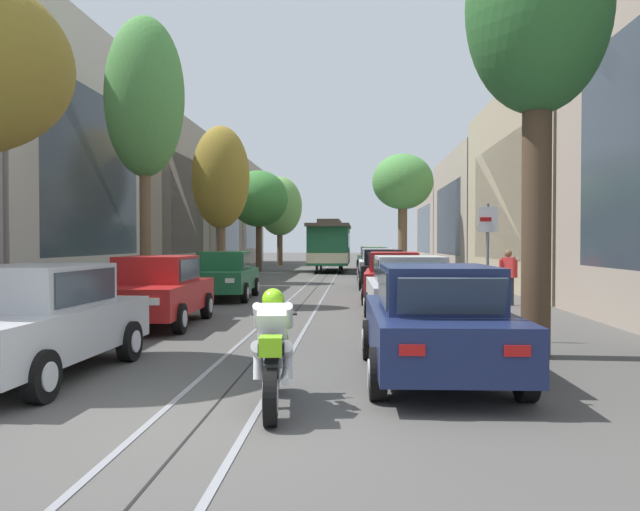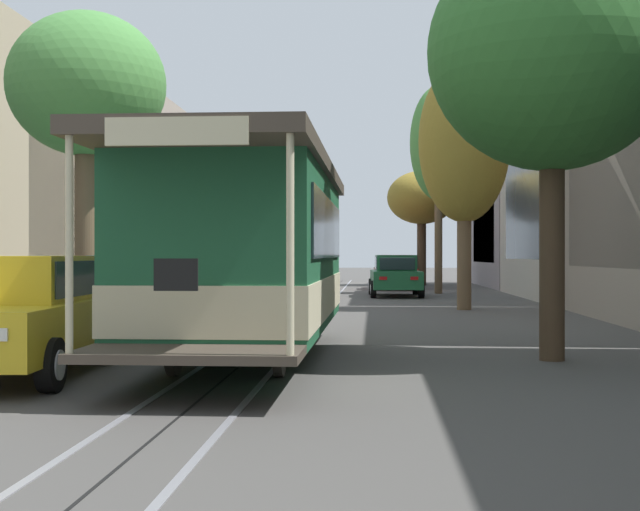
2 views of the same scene
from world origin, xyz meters
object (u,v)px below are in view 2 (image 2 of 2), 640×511
Objects in this scene: parked_car_green_mid_left at (395,275)px; street_tree_kerb_left_second at (438,145)px; parked_car_black_fourth_right at (231,279)px; pedestrian_on_left_pavement at (175,271)px; parked_car_red_second_left at (395,272)px; parked_car_teal_sixth_right at (138,295)px; motorcycle_with_rider at (326,272)px; parked_car_white_fifth_right at (198,285)px; parked_car_silver_near_left at (392,270)px; cable_car_trolley at (250,250)px; street_sign_post at (250,254)px; parked_car_navy_near_right at (285,270)px; street_tree_kerb_right_near at (245,176)px; street_tree_kerb_right_second at (87,89)px; parked_car_silver_second_right at (270,272)px; street_tree_kerb_left_fourth at (552,52)px; street_tree_kerb_left_near at (422,199)px; parked_car_red_mid_right at (252,275)px; parked_car_yellow_far_right at (19,315)px; street_tree_kerb_left_mid at (464,144)px.

street_tree_kerb_left_second is (-1.83, -2.49, 5.30)m from parked_car_green_mid_left.
parked_car_black_fourth_right is 2.61× the size of pedestrian_on_left_pavement.
pedestrian_on_left_pavement reaches higher than parked_car_red_second_left.
parked_car_teal_sixth_right reaches higher than motorcycle_with_rider.
parked_car_white_fifth_right is 2.19× the size of motorcycle_with_rider.
street_tree_kerb_left_second is at bearing 115.05° from motorcycle_with_rider.
parked_car_silver_near_left is 32.17m from cable_car_trolley.
cable_car_trolley is at bearing 98.28° from street_sign_post.
parked_car_navy_near_right is 0.58× the size of street_tree_kerb_right_near.
parked_car_red_second_left is 2.21× the size of motorcycle_with_rider.
parked_car_green_mid_left is 16.94m from street_tree_kerb_right_second.
parked_car_green_mid_left is at bearing -97.93° from cable_car_trolley.
parked_car_silver_second_right is 0.58× the size of street_tree_kerb_right_near.
street_tree_kerb_left_fourth is at bearing 93.04° from parked_car_silver_near_left.
street_tree_kerb_left_near is 2.99× the size of motorcycle_with_rider.
pedestrian_on_left_pavement is at bearing -63.29° from street_tree_kerb_left_fourth.
parked_car_teal_sixth_right is 18.31m from pedestrian_on_left_pavement.
parked_car_navy_near_right is at bearing -89.95° from parked_car_black_fourth_right.
parked_car_green_mid_left is 14.17m from motorcycle_with_rider.
street_tree_kerb_right_near reaches higher than pedestrian_on_left_pavement.
parked_car_silver_second_right is 5.66m from pedestrian_on_left_pavement.
street_tree_kerb_right_near is at bearing -25.66° from parked_car_red_second_left.
parked_car_red_second_left is 5.78m from parked_car_silver_second_right.
street_sign_post is (7.04, 3.59, 0.84)m from parked_car_silver_near_left.
parked_car_red_second_left is 1.01× the size of parked_car_black_fourth_right.
street_sign_post is (-0.46, 1.60, -3.95)m from street_tree_kerb_right_near.
street_tree_kerb_right_near is 1.10× the size of street_tree_kerb_right_second.
parked_car_red_second_left is (-0.01, 5.60, 0.00)m from parked_car_silver_near_left.
parked_car_green_mid_left is 0.68× the size of street_tree_kerb_left_fourth.
parked_car_red_mid_right is 16.91m from parked_car_teal_sixth_right.
street_tree_kerb_right_second is (1.40, 15.42, 4.37)m from parked_car_red_mid_right.
parked_car_red_second_left is 6.69m from parked_car_green_mid_left.
parked_car_teal_sixth_right is 20.83m from street_tree_kerb_left_second.
street_tree_kerb_right_second is at bearing 89.72° from street_sign_post.
motorcycle_with_rider is (-2.08, -35.62, -0.15)m from parked_car_yellow_far_right.
street_tree_kerb_left_fourth reaches higher than street_sign_post.
cable_car_trolley is (-2.76, 31.74, 0.86)m from parked_car_navy_near_right.
motorcycle_with_rider is at bearing -94.77° from parked_car_white_fifth_right.
parked_car_silver_near_left is at bearing 157.86° from motorcycle_with_rider.
parked_car_red_second_left is at bearing 117.02° from motorcycle_with_rider.
street_tree_kerb_left_second reaches higher than parked_car_silver_second_right.
parked_car_white_fifth_right is (-0.14, 16.78, 0.00)m from parked_car_silver_second_right.
parked_car_yellow_far_right is (5.66, 34.16, 0.00)m from parked_car_silver_near_left.
street_sign_post reaches higher than parked_car_yellow_far_right.
street_tree_kerb_right_near is at bearing -100.45° from pedestrian_on_left_pavement.
street_tree_kerb_left_mid is (-0.12, 19.75, 0.30)m from street_tree_kerb_left_near.
street_tree_kerb_left_second reaches higher than parked_car_silver_near_left.
parked_car_white_fifth_right is 12.70m from pedestrian_on_left_pavement.
parked_car_silver_near_left is 0.48× the size of cable_car_trolley.
street_tree_kerb_left_fourth is (-7.32, 3.48, 3.85)m from parked_car_teal_sixth_right.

